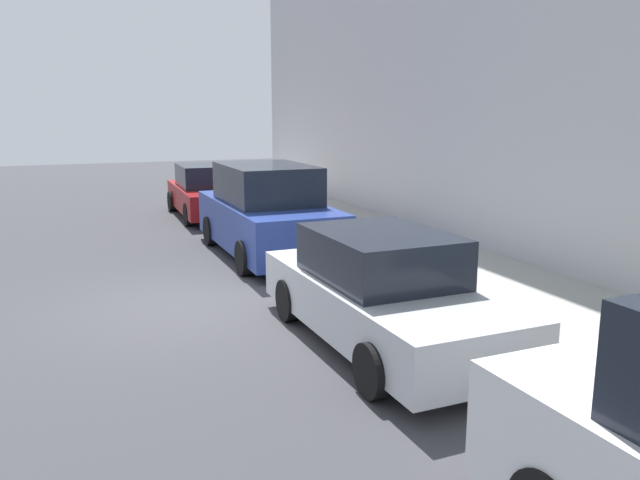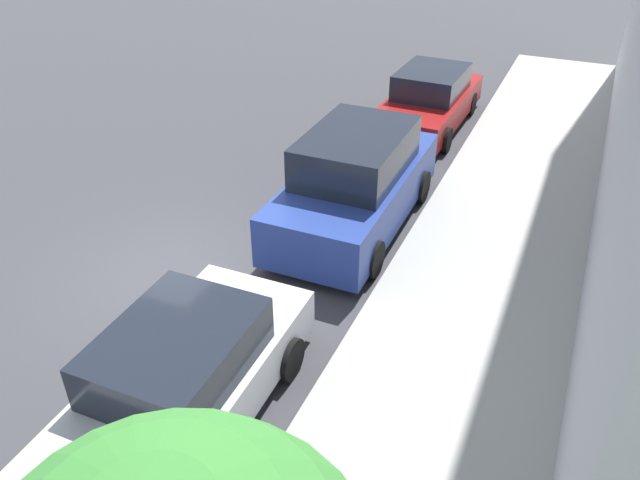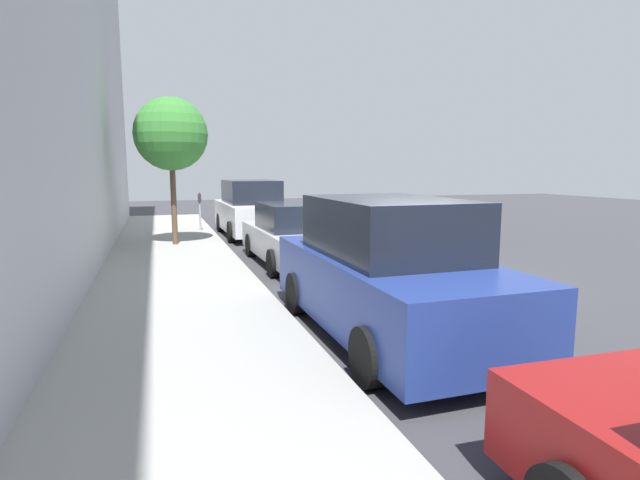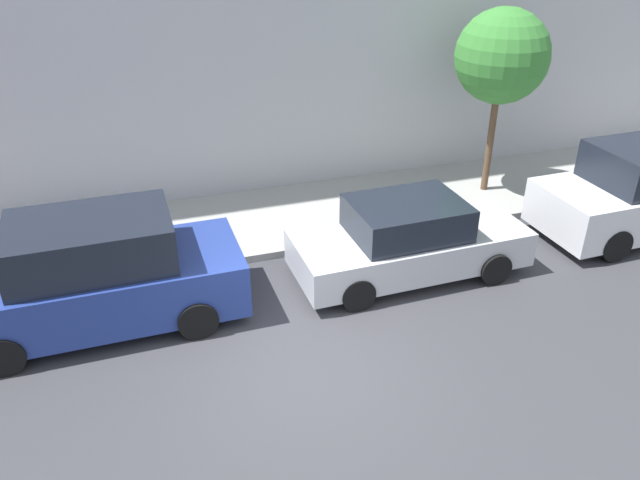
{
  "view_description": "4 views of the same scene",
  "coord_description": "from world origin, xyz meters",
  "views": [
    {
      "loc": [
        -1.64,
        -9.83,
        3.11
      ],
      "look_at": [
        2.19,
        -0.43,
        1.0
      ],
      "focal_mm": 35.0,
      "sensor_mm": 36.0,
      "label": 1
    },
    {
      "loc": [
        6.09,
        -7.12,
        6.48
      ],
      "look_at": [
        2.59,
        0.72,
        1.0
      ],
      "focal_mm": 35.0,
      "sensor_mm": 36.0,
      "label": 2
    },
    {
      "loc": [
        5.4,
        9.27,
        2.39
      ],
      "look_at": [
        2.4,
        0.06,
        1.0
      ],
      "focal_mm": 28.0,
      "sensor_mm": 36.0,
      "label": 3
    },
    {
      "loc": [
        -7.24,
        2.18,
        6.49
      ],
      "look_at": [
        2.24,
        -0.94,
        1.0
      ],
      "focal_mm": 35.0,
      "sensor_mm": 36.0,
      "label": 4
    }
  ],
  "objects": [
    {
      "name": "parked_sedan_second",
      "position": [
        2.17,
        -2.7,
        0.73
      ],
      "size": [
        1.92,
        4.53,
        1.54
      ],
      "color": "#B7BABF",
      "rests_on": "ground_plane"
    },
    {
      "name": "sidewalk",
      "position": [
        5.1,
        0.0,
        0.07
      ],
      "size": [
        3.19,
        32.0,
        0.15
      ],
      "color": "#9E9E99",
      "rests_on": "ground_plane"
    },
    {
      "name": "parked_suv_third",
      "position": [
        2.34,
        2.97,
        0.93
      ],
      "size": [
        2.08,
        4.81,
        1.98
      ],
      "color": "navy",
      "rests_on": "ground_plane"
    },
    {
      "name": "ground_plane",
      "position": [
        0.0,
        0.0,
        0.0
      ],
      "size": [
        60.0,
        60.0,
        0.0
      ],
      "primitive_type": "plane",
      "color": "#38383D"
    },
    {
      "name": "parked_sedan_fourth",
      "position": [
        2.25,
        8.56,
        0.73
      ],
      "size": [
        1.92,
        4.55,
        1.54
      ],
      "color": "maroon",
      "rests_on": "ground_plane"
    }
  ]
}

